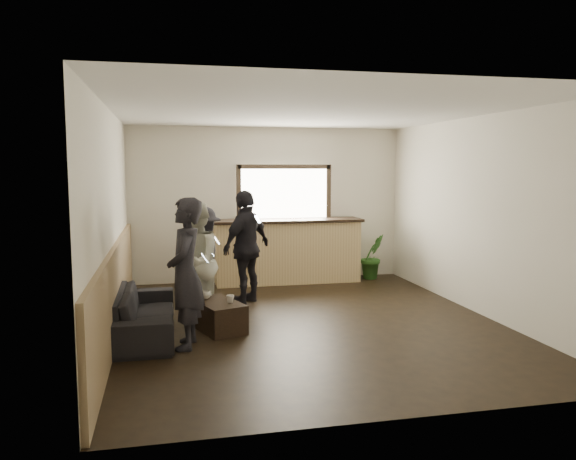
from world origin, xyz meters
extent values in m
cube|color=black|center=(0.00, 0.00, 0.00)|extent=(5.00, 6.00, 0.01)
cube|color=silver|center=(0.00, 0.00, 2.80)|extent=(5.00, 6.00, 0.01)
cube|color=beige|center=(0.00, 3.00, 1.40)|extent=(5.00, 0.01, 2.80)
cube|color=beige|center=(0.00, -3.00, 1.40)|extent=(5.00, 0.01, 2.80)
cube|color=beige|center=(-2.50, 0.00, 1.40)|extent=(0.01, 6.00, 2.80)
cube|color=beige|center=(2.50, 0.00, 1.40)|extent=(0.01, 6.00, 2.80)
cube|color=#997C56|center=(-2.47, 0.00, 0.55)|extent=(0.06, 5.90, 1.10)
cube|color=tan|center=(0.30, 2.68, 0.55)|extent=(2.60, 0.60, 1.10)
cube|color=black|center=(0.30, 2.68, 1.12)|extent=(2.70, 0.68, 0.05)
cube|color=white|center=(0.30, 2.96, 1.60)|extent=(1.60, 0.06, 0.90)
cube|color=#3F3326|center=(0.30, 2.93, 2.09)|extent=(1.72, 0.08, 0.08)
cube|color=#3F3326|center=(-0.54, 2.93, 1.60)|extent=(0.08, 0.08, 1.06)
cube|color=#3F3326|center=(1.14, 2.93, 1.60)|extent=(0.08, 0.08, 1.06)
imported|color=black|center=(-2.15, -0.12, 0.28)|extent=(0.78, 1.94, 0.56)
cube|color=black|center=(-1.22, -0.08, 0.18)|extent=(0.71, 0.94, 0.37)
imported|color=silver|center=(-1.36, 0.10, 0.42)|extent=(0.18, 0.18, 0.10)
imported|color=silver|center=(-1.06, -0.16, 0.42)|extent=(0.13, 0.13, 0.09)
imported|color=#2D6623|center=(1.93, 2.65, 0.42)|extent=(0.55, 0.49, 0.84)
imported|color=black|center=(-1.63, -0.70, 0.87)|extent=(0.50, 0.69, 1.74)
cube|color=black|center=(-1.42, -0.73, 1.04)|extent=(0.10, 0.08, 0.12)
cube|color=white|center=(-1.42, -0.74, 1.05)|extent=(0.08, 0.07, 0.11)
imported|color=beige|center=(-1.47, 0.34, 0.81)|extent=(0.74, 0.89, 1.63)
cube|color=black|center=(-1.26, 0.30, 0.95)|extent=(0.10, 0.09, 0.12)
cube|color=white|center=(-1.26, 0.30, 0.95)|extent=(0.09, 0.08, 0.11)
imported|color=black|center=(-1.33, 1.06, 0.76)|extent=(0.84, 1.11, 1.52)
cube|color=black|center=(-1.12, 0.99, 1.02)|extent=(0.11, 0.10, 0.12)
cube|color=white|center=(-1.12, 0.99, 1.02)|extent=(0.09, 0.08, 0.11)
imported|color=black|center=(-0.64, 1.32, 0.87)|extent=(1.03, 1.00, 1.73)
cube|color=black|center=(-0.49, 1.16, 1.30)|extent=(0.11, 0.12, 0.12)
cube|color=white|center=(-0.49, 1.15, 1.30)|extent=(0.10, 0.10, 0.11)
camera|label=1|loc=(-1.85, -7.14, 2.08)|focal=35.00mm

